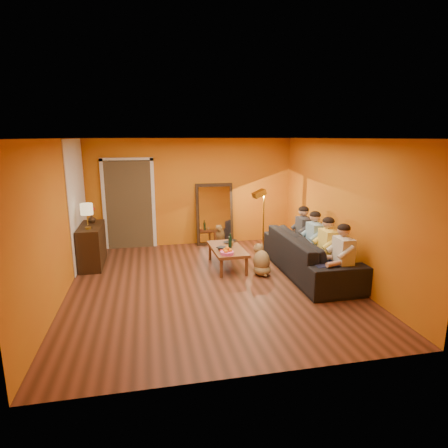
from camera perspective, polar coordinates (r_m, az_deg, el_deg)
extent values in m
cube|color=brown|center=(6.92, -2.03, -9.15)|extent=(5.00, 5.50, 0.00)
cube|color=white|center=(6.41, -2.22, 12.91)|extent=(5.00, 5.50, 0.00)
cube|color=orange|center=(9.23, -4.97, 4.82)|extent=(5.00, 0.00, 2.60)
cube|color=orange|center=(6.62, -23.99, 0.44)|extent=(0.00, 5.50, 2.60)
cube|color=orange|center=(7.37, 17.43, 2.17)|extent=(0.00, 5.50, 2.60)
cube|color=white|center=(8.30, -21.42, 3.04)|extent=(0.02, 1.90, 2.58)
cube|color=#3F2D19|center=(9.30, -14.22, 2.97)|extent=(1.06, 0.30, 2.10)
cube|color=white|center=(9.22, -17.79, 2.66)|extent=(0.08, 0.06, 2.20)
cube|color=white|center=(9.17, -10.69, 3.01)|extent=(0.08, 0.06, 2.20)
cube|color=white|center=(9.06, -14.64, 9.51)|extent=(1.22, 0.06, 0.08)
cube|color=#312110|center=(9.28, -1.44, 1.53)|extent=(0.92, 0.27, 1.51)
cube|color=white|center=(9.24, -1.39, 1.48)|extent=(0.78, 0.21, 1.35)
cube|color=#312110|center=(8.26, -19.47, -3.09)|extent=(0.44, 1.18, 0.85)
imported|color=black|center=(7.51, 12.98, -4.52)|extent=(2.67, 1.04, 0.78)
cylinder|color=black|center=(7.57, 0.94, -2.57)|extent=(0.07, 0.07, 0.31)
imported|color=#B27F3F|center=(7.78, 1.17, -2.99)|extent=(0.10, 0.10, 0.09)
imported|color=black|center=(8.01, 1.22, -2.74)|extent=(0.41, 0.38, 0.03)
imported|color=#312110|center=(7.43, -0.55, -4.04)|extent=(0.25, 0.30, 0.02)
imported|color=#A41A12|center=(7.43, -0.49, -3.86)|extent=(0.25, 0.28, 0.02)
imported|color=black|center=(7.41, -0.54, -3.77)|extent=(0.27, 0.27, 0.02)
imported|color=#312110|center=(8.38, -19.52, 0.75)|extent=(0.17, 0.17, 0.18)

